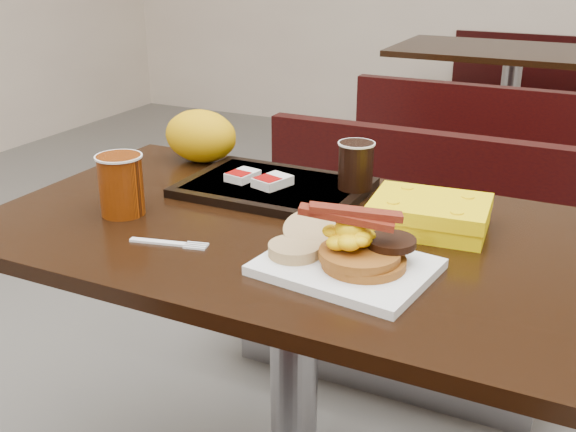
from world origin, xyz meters
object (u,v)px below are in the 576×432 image
at_px(pancake_stack, 364,258).
at_px(paper_bag, 201,136).
at_px(tray, 274,187).
at_px(clamshell, 430,214).
at_px(fork, 158,242).
at_px(table_far, 506,121).
at_px(platter, 346,267).
at_px(coffee_cup_near, 121,185).
at_px(hashbrown_sleeve_right, 272,181).
at_px(knife, 396,256).
at_px(table_near, 294,390).
at_px(hashbrown_sleeve_left, 243,176).
at_px(bench_far_n, 526,99).
at_px(bench_far_s, 479,159).
at_px(coffee_cup_far, 356,166).

height_order(pancake_stack, paper_bag, paper_bag).
height_order(tray, clamshell, clamshell).
bearing_deg(paper_bag, fork, -66.46).
distance_m(table_far, fork, 2.81).
xyz_separation_m(platter, fork, (-0.35, -0.04, -0.01)).
xyz_separation_m(coffee_cup_near, tray, (0.21, 0.25, -0.05)).
distance_m(hashbrown_sleeve_right, clamshell, 0.36).
height_order(knife, tray, tray).
height_order(table_near, table_far, same).
bearing_deg(knife, platter, -29.18).
distance_m(table_far, hashbrown_sleeve_right, 2.49).
xyz_separation_m(pancake_stack, hashbrown_sleeve_left, (-0.39, 0.29, -0.00)).
xyz_separation_m(bench_far_n, coffee_cup_near, (-0.34, -3.39, 0.45)).
height_order(bench_far_n, clamshell, clamshell).
distance_m(platter, pancake_stack, 0.04).
xyz_separation_m(bench_far_s, fork, (-0.19, -2.08, 0.39)).
bearing_deg(hashbrown_sleeve_right, pancake_stack, -24.59).
bearing_deg(platter, hashbrown_sleeve_left, 148.63).
bearing_deg(bench_far_s, knife, -83.65).
height_order(bench_far_n, pancake_stack, pancake_stack).
bearing_deg(table_near, fork, -137.00).
xyz_separation_m(coffee_cup_near, paper_bag, (-0.05, 0.37, 0.00)).
relative_size(pancake_stack, coffee_cup_far, 1.38).
distance_m(coffee_cup_near, clamshell, 0.60).
bearing_deg(bench_far_n, platter, -87.35).
bearing_deg(tray, paper_bag, 155.46).
xyz_separation_m(hashbrown_sleeve_left, paper_bag, (-0.19, 0.13, 0.04)).
height_order(bench_far_n, platter, platter).
xyz_separation_m(bench_far_n, hashbrown_sleeve_right, (-0.12, -3.15, 0.42)).
relative_size(bench_far_n, coffee_cup_near, 8.22).
xyz_separation_m(bench_far_s, pancake_stack, (0.19, -2.03, 0.42)).
bearing_deg(pancake_stack, coffee_cup_near, 175.19).
bearing_deg(paper_bag, coffee_cup_near, -82.00).
distance_m(fork, paper_bag, 0.50).
bearing_deg(hashbrown_sleeve_left, pancake_stack, -27.24).
relative_size(table_far, hashbrown_sleeve_right, 15.66).
bearing_deg(knife, paper_bag, -114.84).
xyz_separation_m(hashbrown_sleeve_left, clamshell, (0.43, -0.05, 0.00)).
bearing_deg(platter, pancake_stack, 9.96).
relative_size(knife, tray, 0.39).
bearing_deg(platter, paper_bag, 150.23).
relative_size(platter, coffee_cup_far, 2.70).
bearing_deg(tray, clamshell, -9.19).
bearing_deg(bench_far_n, table_near, -90.00).
xyz_separation_m(coffee_cup_near, hashbrown_sleeve_right, (0.22, 0.23, -0.03)).
distance_m(knife, paper_bag, 0.69).
bearing_deg(pancake_stack, platter, -177.39).
distance_m(platter, coffee_cup_far, 0.37).
relative_size(table_far, paper_bag, 6.46).
distance_m(hashbrown_sleeve_left, coffee_cup_far, 0.25).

